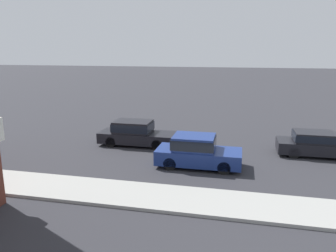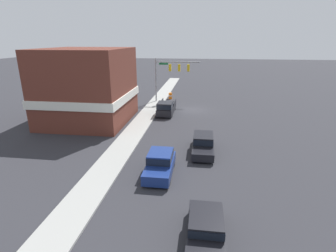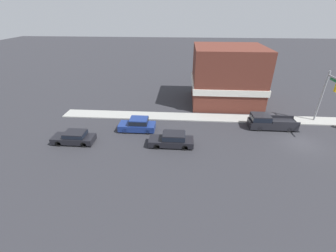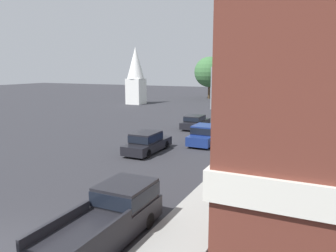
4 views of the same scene
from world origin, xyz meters
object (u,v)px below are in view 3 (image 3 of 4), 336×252
car_second_ahead (74,137)px  pickup_truck_parked (268,122)px  car_lead (172,139)px  car_oncoming (138,124)px

car_second_ahead → pickup_truck_parked: bearing=-77.2°
car_lead → car_second_ahead: size_ratio=1.06×
car_lead → pickup_truck_parked: size_ratio=0.85×
car_lead → pickup_truck_parked: bearing=-67.2°
car_oncoming → car_second_ahead: bearing=-63.1°
car_second_ahead → car_oncoming: bearing=-63.1°
car_second_ahead → pickup_truck_parked: size_ratio=0.81×
car_lead → pickup_truck_parked: pickup_truck_parked is taller
pickup_truck_parked → car_second_ahead: bearing=102.8°
car_oncoming → pickup_truck_parked: bearing=96.4°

